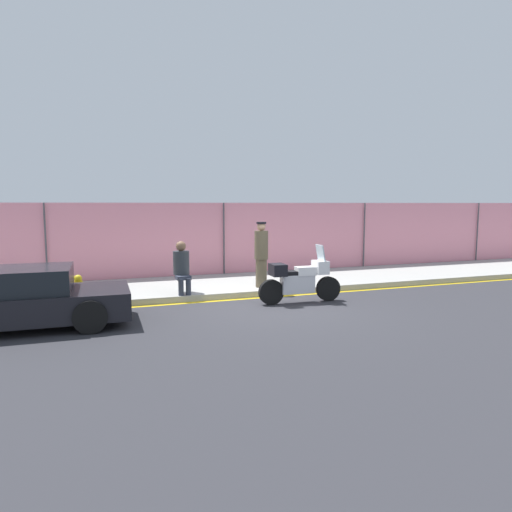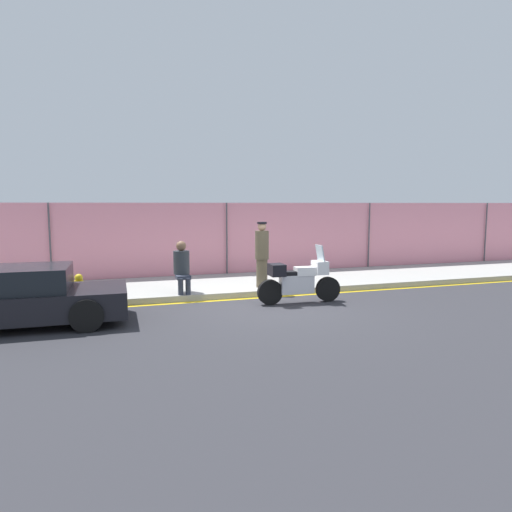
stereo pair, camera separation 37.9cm
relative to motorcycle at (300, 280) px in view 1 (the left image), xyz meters
name	(u,v)px [view 1 (the left image)]	position (x,y,z in m)	size (l,w,h in m)	color
ground_plane	(274,306)	(-0.79, -0.18, -0.61)	(120.00, 120.00, 0.00)	#2D2D33
sidewalk	(239,284)	(-0.79, 2.73, -0.52)	(41.32, 3.40, 0.17)	#9E9E99
curb_paint_stripe	(259,298)	(-0.79, 0.94, -0.60)	(41.32, 0.18, 0.01)	gold
storefront_fence	(223,241)	(-0.79, 4.52, 0.69)	(39.26, 0.17, 2.60)	pink
motorcycle	(300,280)	(0.00, 0.00, 0.00)	(2.25, 0.55, 1.50)	black
officer_standing	(261,254)	(-0.47, 1.58, 0.53)	(0.39, 0.39, 1.88)	brown
person_seated_on_curb	(182,265)	(-2.78, 1.52, 0.33)	(0.43, 0.73, 1.39)	#2D3342
parked_car_left_down_street	(20,299)	(-6.45, -0.29, 0.01)	(4.22, 1.98, 1.26)	black
fire_hydrant	(78,288)	(-5.39, 1.42, -0.12)	(0.22, 0.28, 0.64)	gold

